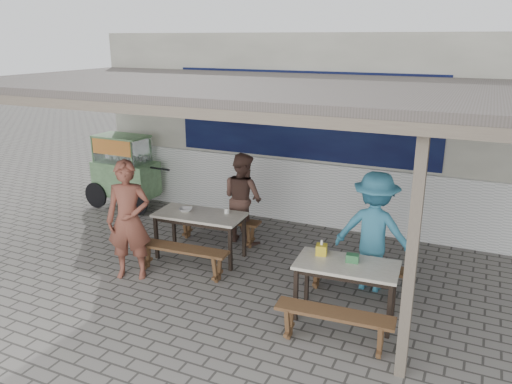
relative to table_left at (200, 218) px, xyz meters
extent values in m
plane|color=#65615B|center=(1.08, -0.77, -0.67)|extent=(60.00, 60.00, 0.00)
cube|color=beige|center=(1.08, 2.83, 1.08)|extent=(9.00, 1.20, 3.50)
cube|color=white|center=(1.08, 2.20, -0.07)|extent=(9.00, 0.10, 1.20)
cube|color=#101C4B|center=(0.88, 2.21, 1.38)|extent=(5.00, 0.03, 1.60)
cube|color=#4E4743|center=(1.08, 0.23, 2.08)|extent=(9.00, 4.20, 0.12)
cube|color=#6B6351|center=(1.08, -1.82, 1.98)|extent=(9.00, 0.12, 0.12)
cube|color=#6B6351|center=(3.43, -1.67, 0.68)|extent=(0.11, 0.11, 2.70)
cube|color=silver|center=(0.00, 0.00, 0.06)|extent=(1.45, 0.77, 0.04)
cube|color=black|center=(0.00, 0.00, 0.00)|extent=(1.35, 0.66, 0.06)
cube|color=black|center=(-0.62, -0.32, -0.32)|extent=(0.05, 0.05, 0.71)
cube|color=black|center=(0.66, -0.23, -0.32)|extent=(0.05, 0.05, 0.71)
cube|color=black|center=(-0.66, 0.23, -0.32)|extent=(0.05, 0.05, 0.71)
cube|color=black|center=(0.62, 0.32, -0.32)|extent=(0.05, 0.05, 0.71)
cube|color=brown|center=(0.05, -0.66, -0.24)|extent=(1.53, 0.38, 0.04)
cube|color=brown|center=(-0.56, -0.71, -0.47)|extent=(0.07, 0.28, 0.41)
cube|color=brown|center=(0.65, -0.62, -0.47)|extent=(0.07, 0.28, 0.41)
cube|color=brown|center=(-0.05, 0.66, -0.24)|extent=(1.53, 0.38, 0.04)
cube|color=brown|center=(-0.65, 0.62, -0.47)|extent=(0.07, 0.28, 0.41)
cube|color=brown|center=(0.56, 0.71, -0.47)|extent=(0.07, 0.28, 0.41)
cube|color=silver|center=(2.59, -0.82, 0.06)|extent=(1.30, 0.74, 0.04)
cube|color=black|center=(2.59, -0.82, 0.00)|extent=(1.19, 0.64, 0.06)
cube|color=black|center=(2.05, -1.12, -0.32)|extent=(0.05, 0.05, 0.71)
cube|color=black|center=(3.18, -1.04, -0.32)|extent=(0.05, 0.05, 0.71)
cube|color=black|center=(2.01, -0.59, -0.32)|extent=(0.05, 0.05, 0.71)
cube|color=black|center=(3.14, -0.51, -0.32)|extent=(0.05, 0.05, 0.71)
cube|color=brown|center=(2.64, -1.48, -0.24)|extent=(1.37, 0.38, 0.04)
cube|color=brown|center=(2.11, -1.52, -0.47)|extent=(0.07, 0.28, 0.41)
cube|color=brown|center=(3.17, -1.45, -0.47)|extent=(0.07, 0.28, 0.41)
cube|color=brown|center=(2.55, -0.15, -0.24)|extent=(1.37, 0.38, 0.04)
cube|color=brown|center=(2.02, -0.19, -0.47)|extent=(0.07, 0.28, 0.41)
cube|color=brown|center=(3.07, -0.11, -0.47)|extent=(0.07, 0.28, 0.41)
cube|color=#77AA71|center=(-2.72, 1.57, -0.05)|extent=(1.32, 0.71, 0.67)
cube|color=#77AA71|center=(-2.72, 1.57, -0.40)|extent=(1.27, 0.67, 0.05)
cylinder|color=black|center=(-3.26, 1.22, -0.40)|extent=(0.54, 0.06, 0.54)
cylinder|color=black|center=(-2.20, 1.20, -0.40)|extent=(0.54, 0.06, 0.54)
cube|color=silver|center=(-2.77, 1.57, 0.56)|extent=(1.07, 0.60, 0.53)
cube|color=#77AA71|center=(-2.77, 1.57, 0.82)|extent=(1.11, 0.64, 0.04)
cube|color=red|center=(-2.77, 1.27, 0.65)|extent=(0.96, 0.04, 0.31)
cylinder|color=black|center=(-1.95, 1.55, 0.24)|extent=(0.67, 0.05, 0.04)
imported|color=brown|center=(-0.58, -1.01, 0.22)|extent=(0.76, 0.64, 1.77)
imported|color=brown|center=(0.32, 0.90, 0.12)|extent=(0.94, 0.85, 1.58)
imported|color=teal|center=(2.72, 0.13, 0.18)|extent=(1.11, 0.65, 1.70)
cube|color=gold|center=(2.22, -0.69, 0.15)|extent=(0.16, 0.16, 0.14)
cube|color=#327140|center=(2.64, -0.74, 0.13)|extent=(0.17, 0.12, 0.10)
cylinder|color=silver|center=(0.39, 0.19, 0.12)|extent=(0.07, 0.07, 0.08)
imported|color=silver|center=(-0.26, 0.01, 0.10)|extent=(0.27, 0.27, 0.05)
camera|label=1|loc=(3.91, -6.38, 2.75)|focal=35.00mm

